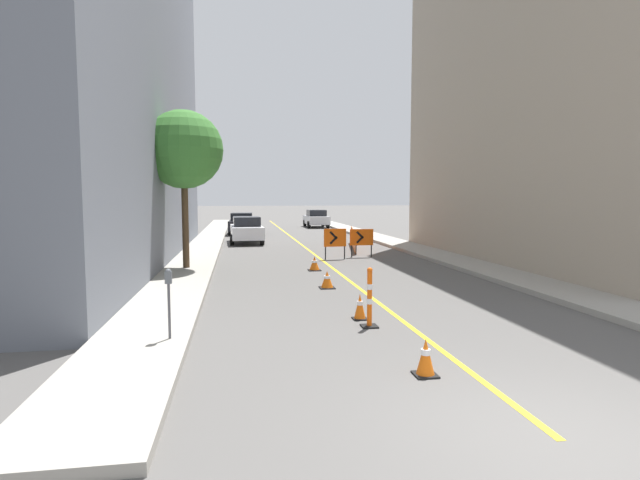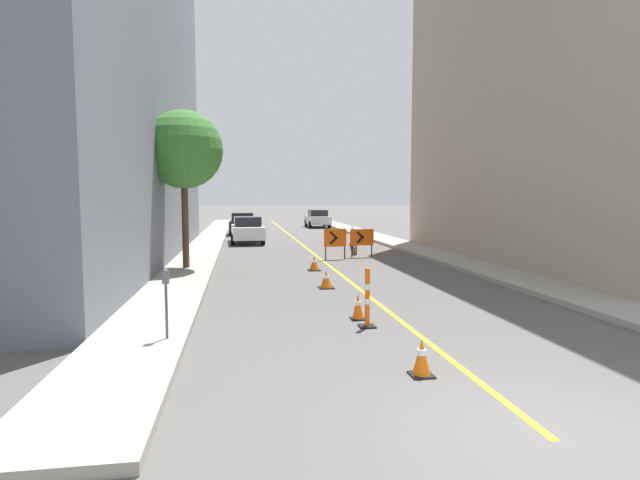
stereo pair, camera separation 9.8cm
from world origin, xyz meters
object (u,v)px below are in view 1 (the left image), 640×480
Objects in this scene: traffic_cone_fourth at (314,264)px; parked_car_curb_near at (247,230)px; arrow_barricade_secondary at (362,238)px; parked_car_curb_far at (316,219)px; arrow_barricade_primary at (335,239)px; traffic_cone_nearest at (426,357)px; delineator_post_front at (370,301)px; traffic_cone_second at (360,307)px; traffic_cone_third at (327,280)px; street_tree_left_near at (184,150)px; parked_car_curb_mid at (242,223)px; parking_meter_near_curb at (169,289)px.

traffic_cone_fourth is 11.86m from parked_car_curb_near.
parked_car_curb_far is at bearing 85.89° from arrow_barricade_secondary.
parked_car_curb_near reaches higher than arrow_barricade_primary.
arrow_barricade_secondary is 0.30× the size of parked_car_curb_far.
traffic_cone_nearest reaches higher than traffic_cone_fourth.
arrow_barricade_primary reaches higher than delineator_post_front.
arrow_barricade_secondary is at bearing 53.46° from traffic_cone_fourth.
traffic_cone_second is 0.74m from delineator_post_front.
traffic_cone_nearest is 7.57m from traffic_cone_third.
traffic_cone_fourth is 6.35m from street_tree_left_near.
traffic_cone_third is at bearing -81.60° from parked_car_curb_mid.
parked_car_curb_mid reaches higher than arrow_barricade_secondary.
traffic_cone_fourth is (0.12, 7.59, -0.03)m from traffic_cone_second.
traffic_cone_second is 3.93m from traffic_cone_third.
parking_meter_near_curb is at bearing -86.12° from street_tree_left_near.
parked_car_curb_mid is 28.07m from parking_meter_near_curb.
traffic_cone_second is 1.11× the size of traffic_cone_third.
parking_meter_near_curb is (-4.12, 2.18, 0.79)m from traffic_cone_nearest.
arrow_barricade_secondary is (2.92, 7.38, 0.63)m from traffic_cone_third.
traffic_cone_fourth is at bearing -5.62° from street_tree_left_near.
street_tree_left_near is (-0.65, 9.52, 3.38)m from parking_meter_near_curb.
parking_meter_near_curb reaches higher than delineator_post_front.
traffic_cone_second is 26.68m from parked_car_curb_mid.
arrow_barricade_primary is at bearing 84.54° from traffic_cone_nearest.
street_tree_left_near reaches higher than arrow_barricade_secondary.
delineator_post_front is at bearing 92.08° from traffic_cone_nearest.
traffic_cone_second is 11.68m from arrow_barricade_secondary.
parked_car_curb_mid is at bearing 94.89° from traffic_cone_nearest.
parked_car_curb_mid is (-0.23, 7.36, 0.00)m from parked_car_curb_near.
traffic_cone_fourth is 0.39× the size of arrow_barricade_primary.
traffic_cone_nearest is 0.10× the size of street_tree_left_near.
traffic_cone_third is 4.62m from delineator_post_front.
delineator_post_front is 10.65m from street_tree_left_near.
traffic_cone_third is at bearing -84.28° from parked_car_curb_near.
delineator_post_front is (0.04, -0.69, 0.27)m from traffic_cone_second.
traffic_cone_third is 0.39× the size of arrow_barricade_primary.
parking_meter_near_curb is at bearing 152.09° from traffic_cone_nearest.
traffic_cone_second is 10.19m from street_tree_left_near.
traffic_cone_fourth is 8.29m from delineator_post_front.
arrow_barricade_secondary is at bearing 76.72° from delineator_post_front.
parked_car_curb_far is at bearing 49.57° from parked_car_curb_mid.
arrow_barricade_primary is at bearing 23.59° from street_tree_left_near.
traffic_cone_nearest is 13.31m from street_tree_left_near.
parked_car_curb_far is (6.72, 7.25, 0.00)m from parked_car_curb_mid.
traffic_cone_nearest reaches higher than traffic_cone_second.
street_tree_left_near is (-4.76, 11.70, 4.17)m from traffic_cone_nearest.
street_tree_left_near is (-4.66, 8.75, 3.90)m from delineator_post_front.
parked_car_curb_far is at bearing 78.44° from arrow_barricade_primary.
parking_meter_near_curb is (-3.92, -5.39, 0.82)m from traffic_cone_third.
parked_car_curb_near is (-3.73, 8.47, -0.12)m from arrow_barricade_primary.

